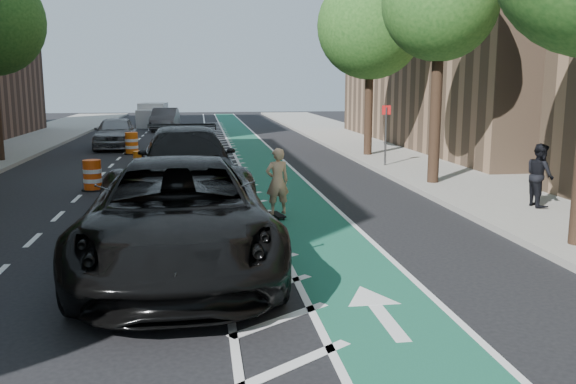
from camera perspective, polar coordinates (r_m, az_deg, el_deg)
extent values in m
plane|color=black|center=(11.49, -10.06, -6.92)|extent=(120.00, 120.00, 0.00)
cube|color=#175338|center=(21.40, -1.21, 1.22)|extent=(2.00, 90.00, 0.01)
cube|color=silver|center=(21.27, -5.22, 1.12)|extent=(1.40, 90.00, 0.01)
cube|color=gray|center=(23.09, 15.02, 1.70)|extent=(5.00, 90.00, 0.15)
cube|color=gray|center=(22.24, 9.21, 1.62)|extent=(0.12, 90.00, 0.16)
cylinder|color=#382619|center=(20.43, 13.35, 6.71)|extent=(0.36, 0.36, 4.40)
sphere|color=#1C4A18|center=(20.54, 13.78, 16.78)|extent=(4.20, 4.20, 4.20)
cylinder|color=#382619|center=(28.02, 7.33, 7.78)|extent=(0.36, 0.36, 4.40)
sphere|color=#1C4A18|center=(28.10, 7.50, 15.13)|extent=(4.20, 4.20, 4.20)
cylinder|color=#4C4C4C|center=(24.17, 9.12, 4.98)|extent=(0.08, 0.08, 2.40)
cube|color=red|center=(24.10, 9.20, 7.58)|extent=(0.35, 0.02, 0.35)
cube|color=black|center=(15.30, -0.99, -2.11)|extent=(0.36, 0.77, 0.03)
cylinder|color=black|center=(15.52, -1.56, -2.16)|extent=(0.04, 0.06, 0.06)
cylinder|color=black|center=(15.57, -1.03, -2.12)|extent=(0.04, 0.06, 0.06)
cylinder|color=black|center=(15.06, -0.96, -2.54)|extent=(0.04, 0.06, 0.06)
cylinder|color=black|center=(15.11, -0.41, -2.49)|extent=(0.04, 0.06, 0.06)
imported|color=tan|center=(15.14, -1.00, 1.01)|extent=(0.68, 0.51, 1.66)
imported|color=black|center=(11.16, -10.23, -2.15)|extent=(3.44, 7.22, 1.99)
imported|color=black|center=(18.63, -9.47, 2.82)|extent=(3.23, 7.05, 2.00)
imported|color=gray|center=(32.66, -15.84, 5.38)|extent=(2.03, 4.84, 1.64)
imported|color=#4F4F53|center=(44.22, -11.43, 6.70)|extent=(1.95, 4.89, 1.58)
imported|color=black|center=(17.15, 22.49, 1.48)|extent=(0.66, 0.83, 1.66)
cube|color=silver|center=(48.89, -12.47, 7.10)|extent=(2.17, 2.99, 1.78)
cube|color=silver|center=(46.79, -12.84, 6.68)|extent=(1.89, 1.56, 1.34)
cylinder|color=black|center=(46.59, -13.88, 6.18)|extent=(0.27, 0.64, 0.62)
cylinder|color=black|center=(46.34, -11.91, 6.24)|extent=(0.27, 0.64, 0.62)
cylinder|color=black|center=(49.75, -13.25, 6.45)|extent=(0.27, 0.64, 0.62)
cylinder|color=black|center=(49.52, -11.40, 6.50)|extent=(0.27, 0.64, 0.62)
cylinder|color=#E7490C|center=(20.08, -17.83, 1.50)|extent=(0.56, 0.56, 0.97)
cylinder|color=silver|center=(20.10, -17.81, 1.05)|extent=(0.57, 0.57, 0.13)
cylinder|color=silver|center=(20.06, -17.85, 1.90)|extent=(0.57, 0.57, 0.13)
cylinder|color=black|center=(20.15, -17.76, 0.21)|extent=(0.71, 0.71, 0.04)
cylinder|color=orange|center=(23.24, -13.66, 2.69)|extent=(0.49, 0.49, 0.85)
cylinder|color=silver|center=(23.25, -13.65, 2.34)|extent=(0.50, 0.50, 0.11)
cylinder|color=silver|center=(23.22, -13.67, 2.99)|extent=(0.50, 0.50, 0.11)
cylinder|color=black|center=(23.29, -13.62, 1.70)|extent=(0.62, 0.62, 0.04)
cylinder|color=#FF610D|center=(29.82, -14.42, 4.44)|extent=(0.60, 0.60, 1.03)
cylinder|color=silver|center=(29.83, -14.40, 4.11)|extent=(0.61, 0.61, 0.14)
cylinder|color=silver|center=(29.80, -14.43, 4.72)|extent=(0.61, 0.61, 0.14)
cylinder|color=black|center=(29.87, -14.38, 3.50)|extent=(0.76, 0.76, 0.05)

